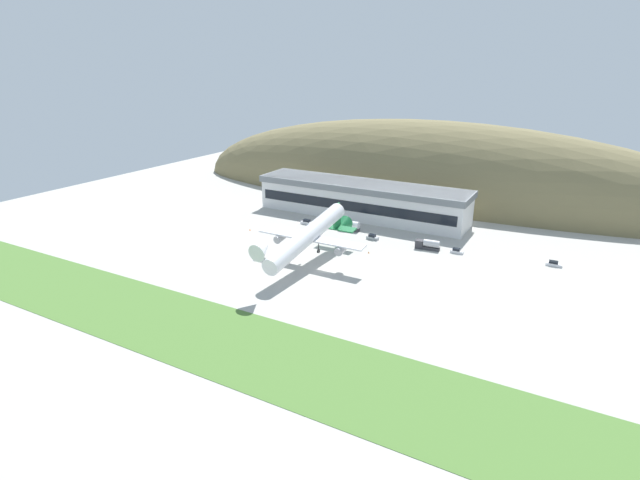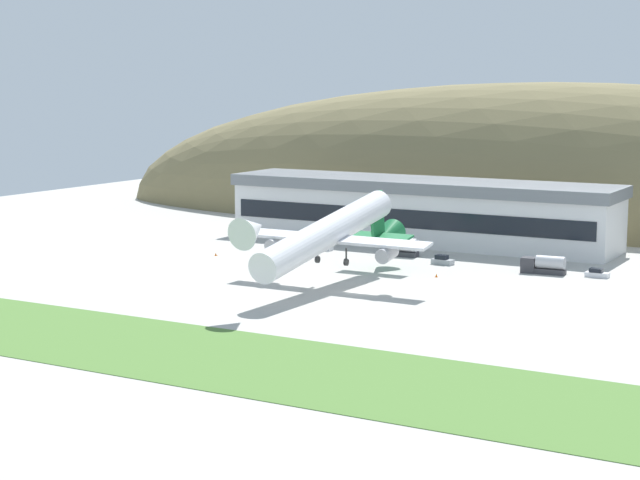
% 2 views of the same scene
% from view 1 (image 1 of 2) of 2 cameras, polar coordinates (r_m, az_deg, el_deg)
% --- Properties ---
extents(ground_plane, '(296.18, 296.18, 0.00)m').
position_cam_1_polar(ground_plane, '(135.92, 0.61, -3.44)').
color(ground_plane, '#ADAAA3').
extents(grass_strip_foreground, '(266.57, 23.94, 0.08)m').
position_cam_1_polar(grass_strip_foreground, '(104.99, -10.65, -11.23)').
color(grass_strip_foreground, '#4C7533').
rests_on(grass_strip_foreground, ground_plane).
extents(hill_backdrop, '(230.58, 53.52, 62.69)m').
position_cam_1_polar(hill_backdrop, '(216.43, 12.39, 4.94)').
color(hill_backdrop, olive).
rests_on(hill_backdrop, ground_plane).
extents(terminal_building, '(78.29, 16.85, 12.51)m').
position_cam_1_polar(terminal_building, '(182.02, 4.76, 4.88)').
color(terminal_building, silver).
rests_on(terminal_building, ground_plane).
extents(cargo_airplane, '(32.54, 48.03, 11.53)m').
position_cam_1_polar(cargo_airplane, '(137.12, -1.28, 0.48)').
color(cargo_airplane, silver).
extents(service_car_0, '(3.80, 1.69, 1.44)m').
position_cam_1_polar(service_car_0, '(153.07, 15.37, -1.23)').
color(service_car_0, silver).
rests_on(service_car_0, ground_plane).
extents(service_car_1, '(4.62, 1.73, 1.62)m').
position_cam_1_polar(service_car_1, '(174.01, -1.48, 2.04)').
color(service_car_1, silver).
rests_on(service_car_1, ground_plane).
extents(service_car_2, '(3.91, 2.05, 1.66)m').
position_cam_1_polar(service_car_2, '(159.76, 6.01, 0.31)').
color(service_car_2, '#999EA3').
rests_on(service_car_2, ground_plane).
extents(service_car_3, '(4.18, 1.72, 1.40)m').
position_cam_1_polar(service_car_3, '(152.91, 25.16, -2.48)').
color(service_car_3, silver).
rests_on(service_car_3, ground_plane).
extents(fuel_truck, '(6.87, 2.92, 3.37)m').
position_cam_1_polar(fuel_truck, '(167.37, 3.44, 1.62)').
color(fuel_truck, '#333338').
rests_on(fuel_truck, ground_plane).
extents(box_truck, '(7.45, 2.68, 3.05)m').
position_cam_1_polar(box_truck, '(153.72, 12.21, -0.53)').
color(box_truck, '#333338').
rests_on(box_truck, ground_plane).
extents(traffic_cone_0, '(0.52, 0.52, 0.58)m').
position_cam_1_polar(traffic_cone_0, '(148.30, 5.59, -1.40)').
color(traffic_cone_0, orange).
rests_on(traffic_cone_0, ground_plane).
extents(traffic_cone_1, '(0.52, 0.52, 0.58)m').
position_cam_1_polar(traffic_cone_1, '(169.25, -8.02, 1.20)').
color(traffic_cone_1, orange).
rests_on(traffic_cone_1, ground_plane).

